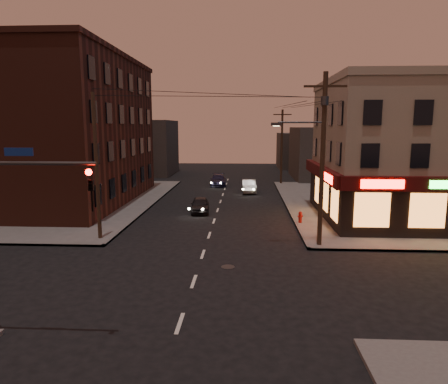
# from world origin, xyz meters

# --- Properties ---
(ground) EXTENTS (120.00, 120.00, 0.00)m
(ground) POSITION_xyz_m (0.00, 0.00, 0.00)
(ground) COLOR black
(ground) RESTS_ON ground
(sidewalk_ne) EXTENTS (24.00, 28.00, 0.15)m
(sidewalk_ne) POSITION_xyz_m (18.00, 19.00, 0.07)
(sidewalk_ne) COLOR #514F4C
(sidewalk_ne) RESTS_ON ground
(sidewalk_nw) EXTENTS (24.00, 28.00, 0.15)m
(sidewalk_nw) POSITION_xyz_m (-18.00, 19.00, 0.07)
(sidewalk_nw) COLOR #514F4C
(sidewalk_nw) RESTS_ON ground
(pizza_building) EXTENTS (15.85, 12.85, 10.50)m
(pizza_building) POSITION_xyz_m (15.93, 13.43, 5.35)
(pizza_building) COLOR gray
(pizza_building) RESTS_ON sidewalk_ne
(brick_apartment) EXTENTS (12.00, 20.00, 13.00)m
(brick_apartment) POSITION_xyz_m (-14.50, 19.00, 6.65)
(brick_apartment) COLOR #482017
(brick_apartment) RESTS_ON sidewalk_nw
(bg_building_ne_a) EXTENTS (10.00, 12.00, 7.00)m
(bg_building_ne_a) POSITION_xyz_m (14.00, 38.00, 3.50)
(bg_building_ne_a) COLOR #3F3D3A
(bg_building_ne_a) RESTS_ON ground
(bg_building_nw) EXTENTS (9.00, 10.00, 8.00)m
(bg_building_nw) POSITION_xyz_m (-13.00, 42.00, 4.00)
(bg_building_nw) COLOR #3F3D3A
(bg_building_nw) RESTS_ON ground
(bg_building_ne_b) EXTENTS (8.00, 8.00, 6.00)m
(bg_building_ne_b) POSITION_xyz_m (12.00, 52.00, 3.00)
(bg_building_ne_b) COLOR #3F3D3A
(bg_building_ne_b) RESTS_ON ground
(utility_pole_main) EXTENTS (4.20, 0.44, 10.00)m
(utility_pole_main) POSITION_xyz_m (6.68, 5.80, 5.76)
(utility_pole_main) COLOR #382619
(utility_pole_main) RESTS_ON sidewalk_ne
(utility_pole_far) EXTENTS (0.26, 0.26, 9.00)m
(utility_pole_far) POSITION_xyz_m (6.80, 32.00, 4.65)
(utility_pole_far) COLOR #382619
(utility_pole_far) RESTS_ON sidewalk_ne
(utility_pole_west) EXTENTS (0.24, 0.24, 9.00)m
(utility_pole_west) POSITION_xyz_m (-6.80, 6.50, 4.65)
(utility_pole_west) COLOR #382619
(utility_pole_west) RESTS_ON sidewalk_nw
(sedan_near) EXTENTS (1.79, 3.81, 1.26)m
(sedan_near) POSITION_xyz_m (-1.41, 15.11, 0.63)
(sedan_near) COLOR black
(sedan_near) RESTS_ON ground
(sedan_mid) EXTENTS (1.63, 4.23, 1.37)m
(sedan_mid) POSITION_xyz_m (2.77, 25.66, 0.69)
(sedan_mid) COLOR gray
(sedan_mid) RESTS_ON ground
(sedan_far) EXTENTS (2.12, 4.70, 1.34)m
(sedan_far) POSITION_xyz_m (-0.93, 30.45, 0.67)
(sedan_far) COLOR #1A1933
(sedan_far) RESTS_ON ground
(fire_hydrant) EXTENTS (0.38, 0.38, 0.84)m
(fire_hydrant) POSITION_xyz_m (6.40, 11.25, 0.61)
(fire_hydrant) COLOR maroon
(fire_hydrant) RESTS_ON sidewalk_ne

